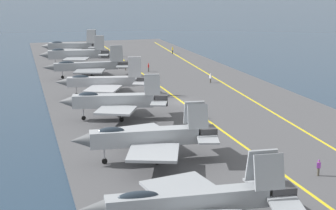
{
  "coord_description": "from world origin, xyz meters",
  "views": [
    {
      "loc": [
        -76.06,
        24.91,
        19.42
      ],
      "look_at": [
        -10.98,
        5.66,
        2.9
      ],
      "focal_mm": 55.0,
      "sensor_mm": 36.0,
      "label": 1
    }
  ],
  "objects_px": {
    "parked_jet_fourth": "(115,101)",
    "parked_jet_seventh": "(76,54)",
    "parked_jet_fifth": "(104,81)",
    "crew_red_vest": "(149,67)",
    "crew_white_vest": "(210,78)",
    "crew_purple_vest": "(319,167)",
    "parked_jet_eighth": "(72,46)",
    "parked_jet_third": "(148,137)",
    "parked_jet_sixth": "(89,66)",
    "crew_green_vest": "(126,66)",
    "parked_jet_second": "(194,201)",
    "crew_yellow_vest": "(173,50)"
  },
  "relations": [
    {
      "from": "parked_jet_seventh",
      "to": "crew_red_vest",
      "type": "relative_size",
      "value": 8.74
    },
    {
      "from": "parked_jet_third",
      "to": "crew_red_vest",
      "type": "relative_size",
      "value": 8.66
    },
    {
      "from": "crew_purple_vest",
      "to": "crew_white_vest",
      "type": "xyz_separation_m",
      "value": [
        47.9,
        -6.95,
        0.03
      ]
    },
    {
      "from": "parked_jet_second",
      "to": "parked_jet_eighth",
      "type": "xyz_separation_m",
      "value": [
        97.9,
        -1.23,
        0.15
      ]
    },
    {
      "from": "parked_jet_second",
      "to": "crew_green_vest",
      "type": "height_order",
      "value": "parked_jet_second"
    },
    {
      "from": "parked_jet_seventh",
      "to": "crew_yellow_vest",
      "type": "relative_size",
      "value": 8.59
    },
    {
      "from": "parked_jet_second",
      "to": "parked_jet_seventh",
      "type": "height_order",
      "value": "parked_jet_seventh"
    },
    {
      "from": "parked_jet_third",
      "to": "crew_purple_vest",
      "type": "relative_size",
      "value": 9.25
    },
    {
      "from": "parked_jet_fifth",
      "to": "crew_purple_vest",
      "type": "xyz_separation_m",
      "value": [
        -42.12,
        -14.31,
        -1.56
      ]
    },
    {
      "from": "crew_white_vest",
      "to": "crew_yellow_vest",
      "type": "distance_m",
      "value": 40.18
    },
    {
      "from": "parked_jet_fifth",
      "to": "crew_yellow_vest",
      "type": "bearing_deg",
      "value": -29.52
    },
    {
      "from": "parked_jet_seventh",
      "to": "parked_jet_fifth",
      "type": "bearing_deg",
      "value": -178.38
    },
    {
      "from": "parked_jet_eighth",
      "to": "crew_red_vest",
      "type": "relative_size",
      "value": 8.44
    },
    {
      "from": "parked_jet_third",
      "to": "crew_purple_vest",
      "type": "distance_m",
      "value": 17.81
    },
    {
      "from": "parked_jet_sixth",
      "to": "crew_white_vest",
      "type": "height_order",
      "value": "parked_jet_sixth"
    },
    {
      "from": "crew_white_vest",
      "to": "crew_purple_vest",
      "type": "bearing_deg",
      "value": 171.74
    },
    {
      "from": "parked_jet_fourth",
      "to": "parked_jet_eighth",
      "type": "distance_m",
      "value": 63.75
    },
    {
      "from": "parked_jet_fourth",
      "to": "crew_white_vest",
      "type": "bearing_deg",
      "value": -46.68
    },
    {
      "from": "parked_jet_eighth",
      "to": "crew_white_vest",
      "type": "relative_size",
      "value": 8.71
    },
    {
      "from": "parked_jet_third",
      "to": "parked_jet_eighth",
      "type": "bearing_deg",
      "value": -0.57
    },
    {
      "from": "parked_jet_third",
      "to": "parked_jet_sixth",
      "type": "distance_m",
      "value": 50.82
    },
    {
      "from": "parked_jet_eighth",
      "to": "parked_jet_seventh",
      "type": "bearing_deg",
      "value": 177.02
    },
    {
      "from": "parked_jet_sixth",
      "to": "crew_purple_vest",
      "type": "bearing_deg",
      "value": -166.4
    },
    {
      "from": "parked_jet_fifth",
      "to": "crew_red_vest",
      "type": "xyz_separation_m",
      "value": [
        20.86,
        -12.96,
        -1.49
      ]
    },
    {
      "from": "crew_green_vest",
      "to": "parked_jet_second",
      "type": "bearing_deg",
      "value": 172.22
    },
    {
      "from": "crew_red_vest",
      "to": "crew_yellow_vest",
      "type": "bearing_deg",
      "value": -27.49
    },
    {
      "from": "parked_jet_fifth",
      "to": "crew_purple_vest",
      "type": "bearing_deg",
      "value": -161.24
    },
    {
      "from": "crew_green_vest",
      "to": "crew_yellow_vest",
      "type": "distance_m",
      "value": 27.69
    },
    {
      "from": "parked_jet_third",
      "to": "parked_jet_second",
      "type": "bearing_deg",
      "value": 178.51
    },
    {
      "from": "parked_jet_seventh",
      "to": "parked_jet_third",
      "type": "bearing_deg",
      "value": 179.98
    },
    {
      "from": "parked_jet_second",
      "to": "parked_jet_third",
      "type": "relative_size",
      "value": 1.1
    },
    {
      "from": "parked_jet_sixth",
      "to": "crew_purple_vest",
      "type": "relative_size",
      "value": 10.06
    },
    {
      "from": "parked_jet_second",
      "to": "parked_jet_seventh",
      "type": "relative_size",
      "value": 1.09
    },
    {
      "from": "parked_jet_third",
      "to": "parked_jet_fourth",
      "type": "relative_size",
      "value": 1.04
    },
    {
      "from": "crew_red_vest",
      "to": "crew_purple_vest",
      "type": "bearing_deg",
      "value": -178.77
    },
    {
      "from": "parked_jet_fifth",
      "to": "crew_white_vest",
      "type": "xyz_separation_m",
      "value": [
        5.78,
        -21.26,
        -1.53
      ]
    },
    {
      "from": "parked_jet_eighth",
      "to": "crew_white_vest",
      "type": "bearing_deg",
      "value": -153.38
    },
    {
      "from": "crew_purple_vest",
      "to": "crew_white_vest",
      "type": "relative_size",
      "value": 0.96
    },
    {
      "from": "parked_jet_fourth",
      "to": "parked_jet_seventh",
      "type": "bearing_deg",
      "value": -0.11
    },
    {
      "from": "parked_jet_third",
      "to": "parked_jet_seventh",
      "type": "height_order",
      "value": "parked_jet_seventh"
    },
    {
      "from": "parked_jet_fifth",
      "to": "parked_jet_sixth",
      "type": "bearing_deg",
      "value": 0.52
    },
    {
      "from": "parked_jet_second",
      "to": "parked_jet_seventh",
      "type": "distance_m",
      "value": 82.75
    },
    {
      "from": "parked_jet_eighth",
      "to": "crew_yellow_vest",
      "type": "distance_m",
      "value": 26.23
    },
    {
      "from": "crew_red_vest",
      "to": "crew_purple_vest",
      "type": "distance_m",
      "value": 62.99
    },
    {
      "from": "parked_jet_third",
      "to": "parked_jet_eighth",
      "type": "distance_m",
      "value": 81.63
    },
    {
      "from": "parked_jet_sixth",
      "to": "parked_jet_eighth",
      "type": "bearing_deg",
      "value": -0.01
    },
    {
      "from": "crew_red_vest",
      "to": "crew_yellow_vest",
      "type": "distance_m",
      "value": 28.0
    },
    {
      "from": "crew_white_vest",
      "to": "crew_green_vest",
      "type": "xyz_separation_m",
      "value": [
        18.24,
        12.61,
        0.01
      ]
    },
    {
      "from": "parked_jet_seventh",
      "to": "parked_jet_eighth",
      "type": "height_order",
      "value": "parked_jet_eighth"
    },
    {
      "from": "crew_red_vest",
      "to": "crew_white_vest",
      "type": "relative_size",
      "value": 1.03
    }
  ]
}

